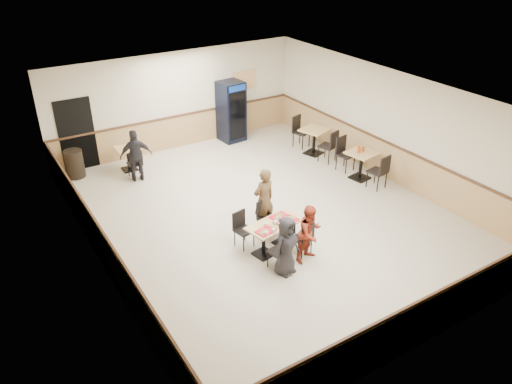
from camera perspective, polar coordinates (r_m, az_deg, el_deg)
ground at (r=12.27m, az=1.03°, el=-2.60°), size 10.00×10.00×0.00m
room_shell at (r=14.78m, az=1.48°, el=5.58°), size 10.00×10.00×10.00m
main_table at (r=10.81m, az=2.08°, el=-4.59°), size 1.33×0.83×0.66m
main_chairs at (r=10.80m, az=1.91°, el=-4.77°), size 1.34×1.62×0.84m
diner_woman_left at (r=10.03m, az=3.48°, el=-6.19°), size 0.71×0.55×1.29m
diner_woman_right at (r=10.47m, az=6.20°, el=-4.69°), size 0.72×0.61×1.28m
diner_man_opposite at (r=11.33m, az=0.90°, el=-0.91°), size 0.60×0.43×1.54m
lone_diner at (r=13.97m, az=-13.53°, el=4.05°), size 0.92×0.55×1.47m
tabletop_clutter at (r=10.66m, az=2.43°, el=-3.59°), size 1.10×0.68×0.12m
side_table_near at (r=14.06m, az=11.94°, el=3.46°), size 0.85×0.85×0.79m
side_table_near_chair_south at (r=13.67m, az=13.72°, el=2.39°), size 0.53×0.53×1.00m
side_table_near_chair_north at (r=14.49m, az=10.24°, el=4.30°), size 0.53×0.53×1.00m
side_table_far at (r=15.40m, az=6.66°, el=6.21°), size 0.95×0.95×0.80m
side_table_far_chair_south at (r=14.96m, az=8.17°, el=5.30°), size 0.60×0.60×1.02m
side_table_far_chair_north at (r=15.88m, az=5.23°, el=6.89°), size 0.60×0.60×1.02m
condiment_caddy at (r=13.93m, az=11.86°, el=4.83°), size 0.23×0.06×0.20m
back_table at (r=14.76m, az=-14.43°, el=4.09°), size 0.65×0.65×0.68m
back_table_chair_lone at (r=14.29m, az=-13.70°, el=3.25°), size 0.41×0.41×0.86m
pepsi_cooler at (r=16.21m, az=-2.84°, el=9.18°), size 0.79×0.80×1.94m
trash_bin at (r=14.80m, az=-20.03°, el=3.04°), size 0.50×0.50×0.80m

